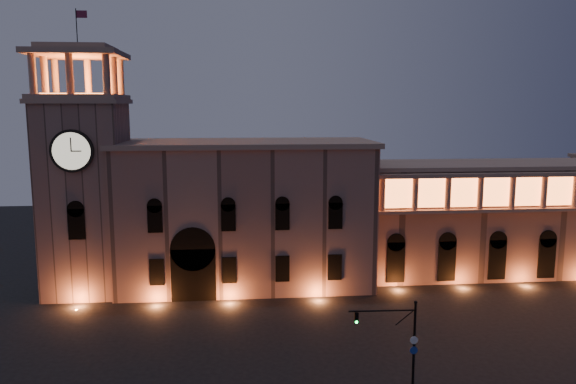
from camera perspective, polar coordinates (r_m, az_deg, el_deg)
The scene contains 5 objects.
ground at distance 50.38m, azimuth -1.35°, elevation -16.89°, with size 160.00×160.00×0.00m, color black.
government_building at distance 68.47m, azimuth -4.40°, elevation -2.20°, with size 30.80×12.80×17.60m.
clock_tower at distance 69.13m, azimuth -19.87°, elevation 0.53°, with size 9.80×9.80×32.40m.
colonnade_wing at distance 78.93m, azimuth 21.18°, elevation -2.36°, with size 40.60×11.50×14.50m.
traffic_light at distance 44.96m, azimuth 11.54°, elevation -14.96°, with size 5.36×0.60×7.36m.
Camera 1 is at (-3.10, -45.26, 21.91)m, focal length 35.00 mm.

